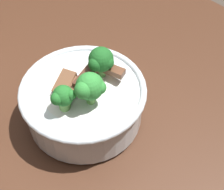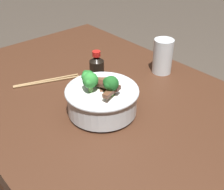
% 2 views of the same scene
% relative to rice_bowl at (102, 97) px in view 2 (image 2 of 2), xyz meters
% --- Properties ---
extents(dining_table, '(1.18, 0.81, 0.77)m').
position_rel_rice_bowl_xyz_m(dining_table, '(0.10, -0.06, -0.20)').
color(dining_table, '#472819').
rests_on(dining_table, ground).
extents(rice_bowl, '(0.22, 0.22, 0.15)m').
position_rel_rice_bowl_xyz_m(rice_bowl, '(0.00, 0.00, 0.00)').
color(rice_bowl, silver).
rests_on(rice_bowl, dining_table).
extents(drinking_glass, '(0.07, 0.07, 0.13)m').
position_rel_rice_bowl_xyz_m(drinking_glass, '(0.06, -0.34, 0.00)').
color(drinking_glass, white).
rests_on(drinking_glass, dining_table).
extents(chopsticks_pair, '(0.10, 0.23, 0.01)m').
position_rel_rice_bowl_xyz_m(chopsticks_pair, '(0.28, 0.03, -0.05)').
color(chopsticks_pair, '#9E7A4C').
rests_on(chopsticks_pair, dining_table).
extents(soy_sauce_bottle, '(0.05, 0.05, 0.11)m').
position_rel_rice_bowl_xyz_m(soy_sauce_bottle, '(0.17, -0.12, -0.01)').
color(soy_sauce_bottle, black).
rests_on(soy_sauce_bottle, dining_table).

